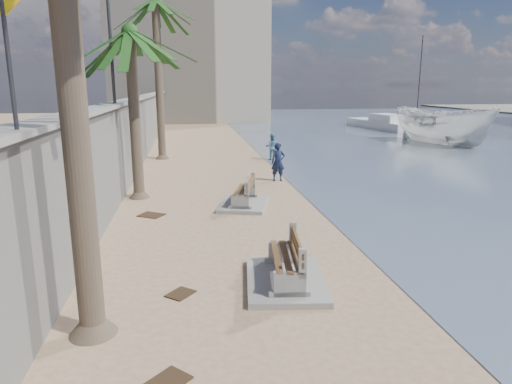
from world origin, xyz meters
TOP-DOWN VIEW (x-y plane):
  - ground_plane at (0.00, 0.00)m, footprint 140.00×140.00m
  - seawall at (-5.20, 20.00)m, footprint 0.45×70.00m
  - wall_cap at (-5.20, 20.00)m, footprint 0.80×70.00m
  - end_building at (-2.00, 52.00)m, footprint 18.00×12.00m
  - bench_near at (-0.41, 3.21)m, footprint 1.96×2.64m
  - bench_far at (-0.51, 9.94)m, footprint 2.16×2.68m
  - palm_mid at (-4.38, 11.75)m, footprint 5.00×5.00m
  - palm_back at (-3.99, 21.42)m, footprint 5.00×5.00m
  - pedestrian_sign at (-5.00, 1.50)m, footprint 0.78×0.07m
  - streetlight at (-5.10, 12.00)m, footprint 0.28×0.28m
  - person_a at (1.57, 14.13)m, footprint 0.74×0.52m
  - person_b at (2.38, 20.15)m, footprint 0.88×0.72m
  - boat_cruiser at (16.11, 25.38)m, footprint 4.18×4.24m
  - yacht_near at (21.45, 33.83)m, footprint 7.90×12.56m
  - yacht_far at (16.81, 37.90)m, footprint 4.20×9.84m
  - sailboat_west at (25.56, 47.44)m, footprint 6.30×6.56m
  - debris_b at (-2.84, 0.09)m, footprint 0.76×0.76m
  - debris_c at (-3.74, 9.15)m, footprint 0.99×0.94m
  - debris_d at (-2.69, 3.00)m, footprint 0.69×0.70m

SIDE VIEW (x-z plane):
  - ground_plane at x=0.00m, z-range 0.00..0.00m
  - debris_b at x=-2.84m, z-range 0.00..0.03m
  - debris_c at x=-3.74m, z-range 0.00..0.03m
  - debris_d at x=-2.69m, z-range 0.00..0.03m
  - sailboat_west at x=25.56m, z-range -4.73..5.38m
  - yacht_near at x=21.45m, z-range -0.40..1.10m
  - yacht_far at x=16.81m, z-range -0.40..1.10m
  - bench_far at x=-0.51m, z-range -0.06..0.92m
  - bench_near at x=-0.41m, z-range -0.06..0.97m
  - person_b at x=2.38m, z-range 0.00..1.69m
  - person_a at x=1.57m, z-range 0.00..1.99m
  - boat_cruiser at x=16.11m, z-range -0.40..3.38m
  - seawall at x=-5.20m, z-range 0.00..3.50m
  - wall_cap at x=-5.20m, z-range 3.49..3.61m
  - pedestrian_sign at x=-5.00m, z-range 3.95..6.35m
  - palm_mid at x=-4.38m, z-range 2.55..9.59m
  - streetlight at x=-5.10m, z-range 4.08..9.21m
  - end_building at x=-2.00m, z-range 0.00..14.00m
  - palm_back at x=-3.99m, z-range 3.79..13.50m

